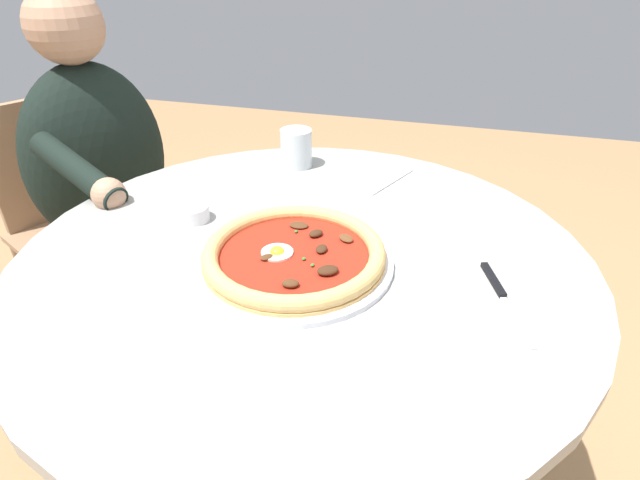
# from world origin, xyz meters

# --- Properties ---
(dining_table) EXTENTS (1.00, 1.00, 0.72)m
(dining_table) POSITION_xyz_m (0.00, 0.00, 0.57)
(dining_table) COLOR #999993
(dining_table) RESTS_ON ground
(pizza_on_plate) EXTENTS (0.33, 0.33, 0.04)m
(pizza_on_plate) POSITION_xyz_m (-0.05, 0.00, 0.74)
(pizza_on_plate) COLOR white
(pizza_on_plate) RESTS_ON dining_table
(water_glass) EXTENTS (0.07, 0.07, 0.09)m
(water_glass) POSITION_xyz_m (0.36, 0.13, 0.76)
(water_glass) COLOR silver
(water_glass) RESTS_ON dining_table
(steak_knife) EXTENTS (0.19, 0.08, 0.01)m
(steak_knife) POSITION_xyz_m (-0.03, -0.33, 0.72)
(steak_knife) COLOR silver
(steak_knife) RESTS_ON dining_table
(ramekin_capers) EXTENTS (0.06, 0.06, 0.03)m
(ramekin_capers) POSITION_xyz_m (0.04, 0.24, 0.73)
(ramekin_capers) COLOR white
(ramekin_capers) RESTS_ON dining_table
(fork_utensil) EXTENTS (0.16, 0.08, 0.00)m
(fork_utensil) POSITION_xyz_m (0.33, -0.11, 0.72)
(fork_utensil) COLOR #BCBCC1
(fork_utensil) RESTS_ON dining_table
(diner_person) EXTENTS (0.50, 0.46, 1.11)m
(diner_person) POSITION_xyz_m (0.31, 0.66, 0.49)
(diner_person) COLOR #282833
(diner_person) RESTS_ON ground
(cafe_chair_diner) EXTENTS (0.57, 0.57, 0.81)m
(cafe_chair_diner) POSITION_xyz_m (0.37, 0.79, 0.50)
(cafe_chair_diner) COLOR #957050
(cafe_chair_diner) RESTS_ON ground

